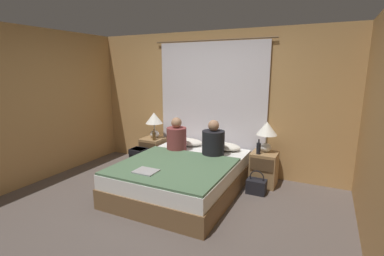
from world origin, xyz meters
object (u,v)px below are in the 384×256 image
lamp_left (154,121)px  person_left_in_bed (177,137)px  person_right_in_bed (213,142)px  backpack_on_floor (139,159)px  handbag_on_floor (256,186)px  laptop_on_bed (146,171)px  nightstand_right (264,169)px  bed (183,176)px  lamp_right (267,132)px  nightstand_left (153,152)px  beer_bottle_on_right_stand (259,148)px  beer_bottle_on_left_stand (154,136)px  pillow_left (187,142)px  pillow_right (224,146)px

lamp_left → person_left_in_bed: (0.71, -0.39, -0.16)m
person_right_in_bed → backpack_on_floor: bearing=-176.9°
handbag_on_floor → laptop_on_bed: bearing=-138.4°
handbag_on_floor → nightstand_right: bearing=86.0°
bed → person_left_in_bed: 0.75m
lamp_right → person_left_in_bed: size_ratio=0.87×
handbag_on_floor → backpack_on_floor: bearing=-179.2°
nightstand_left → beer_bottle_on_right_stand: size_ratio=2.28×
beer_bottle_on_right_stand → nightstand_right: bearing=53.1°
person_right_in_bed → beer_bottle_on_left_stand: bearing=170.5°
pillow_left → pillow_right: size_ratio=1.00×
lamp_right → beer_bottle_on_right_stand: size_ratio=2.07×
person_right_in_bed → backpack_on_floor: size_ratio=1.34×
pillow_right → beer_bottle_on_left_stand: 1.32m
pillow_right → lamp_left: bearing=179.5°
lamp_right → backpack_on_floor: (-2.17, -0.46, -0.63)m
nightstand_right → backpack_on_floor: 2.20m
bed → handbag_on_floor: (1.04, 0.40, -0.12)m
nightstand_left → laptop_on_bed: size_ratio=1.80×
nightstand_right → handbag_on_floor: size_ratio=1.49×
bed → person_left_in_bed: person_left_in_bed is taller
pillow_left → laptop_on_bed: 1.52m
beer_bottle_on_left_stand → backpack_on_floor: beer_bottle_on_left_stand is taller
nightstand_left → pillow_left: bearing=4.7°
lamp_left → lamp_right: 2.13m
pillow_left → person_right_in_bed: size_ratio=1.02×
nightstand_right → laptop_on_bed: bearing=-130.8°
pillow_left → beer_bottle_on_right_stand: bearing=-6.9°
lamp_left → person_left_in_bed: size_ratio=0.87×
person_left_in_bed → beer_bottle_on_left_stand: bearing=160.5°
handbag_on_floor → pillow_left: bearing=163.2°
bed → nightstand_left: 1.31m
person_left_in_bed → handbag_on_floor: person_left_in_bed is taller
bed → nightstand_right: 1.31m
pillow_right → beer_bottle_on_left_stand: size_ratio=2.81×
lamp_left → beer_bottle_on_left_stand: size_ratio=2.33×
person_left_in_bed → laptop_on_bed: size_ratio=1.89×
nightstand_left → beer_bottle_on_left_stand: beer_bottle_on_left_stand is taller
lamp_left → beer_bottle_on_right_stand: lamp_left is taller
nightstand_right → lamp_left: 2.21m
nightstand_left → beer_bottle_on_right_stand: beer_bottle_on_right_stand is taller
nightstand_right → lamp_left: (-2.13, 0.07, 0.60)m
pillow_left → person_left_in_bed: (-0.00, -0.37, 0.17)m
pillow_left → laptop_on_bed: pillow_left is taller
pillow_left → pillow_right: (0.71, 0.00, 0.00)m
bed → lamp_left: (-1.06, 0.84, 0.64)m
lamp_left → pillow_right: bearing=-0.5°
person_left_in_bed → beer_bottle_on_left_stand: (-0.60, 0.21, -0.09)m
person_right_in_bed → laptop_on_bed: (-0.50, -1.14, -0.19)m
nightstand_right → laptop_on_bed: nightstand_right is taller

